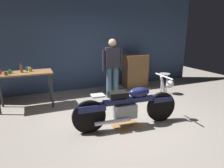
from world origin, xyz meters
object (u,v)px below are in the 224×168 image
Objects in this scene: motorcycle at (128,105)px; mug_yellow_tall at (30,69)px; mug_red_diner at (0,72)px; mug_brown_stoneware at (6,73)px; person_standing at (112,66)px; mug_blue_enamel at (27,69)px; shop_stool at (164,78)px; bottle at (21,69)px; wooden_dresser at (135,71)px; mug_green_speckled at (10,72)px.

mug_yellow_tall is at bearing 135.25° from motorcycle.
mug_brown_stoneware reaches higher than mug_red_diner.
person_standing is 2.22m from mug_blue_enamel.
mug_brown_stoneware reaches higher than shop_stool.
bottle is (-0.13, -0.17, 0.05)m from mug_blue_enamel.
shop_stool is at bearing -6.51° from bottle.
mug_blue_enamel is at bearing 115.33° from mug_yellow_tall.
wooden_dresser is 10.73× the size of mug_brown_stoneware.
mug_blue_enamel is (0.60, 0.17, 0.01)m from mug_red_diner.
bottle is (0.25, 0.05, 0.05)m from mug_green_speckled.
shop_stool is at bearing 40.33° from motorcycle.
mug_green_speckled is 1.01× the size of mug_brown_stoneware.
shop_stool is 3.78m from mug_yellow_tall.
mug_red_diner is at bearing 174.11° from shop_stool.
wooden_dresser is 4.56× the size of bottle.
motorcycle is 20.36× the size of mug_blue_enamel.
wooden_dresser is at bearing 12.11° from mug_brown_stoneware.
bottle is at bearing 8.05° from person_standing.
bottle is at bearing 138.96° from motorcycle.
mug_blue_enamel is 0.45× the size of bottle.
mug_green_speckled is 0.45m from mug_yellow_tall.
wooden_dresser reaches higher than mug_yellow_tall.
person_standing reaches higher than mug_green_speckled.
person_standing reaches higher than motorcycle.
shop_stool is at bearing -7.65° from mug_yellow_tall.
mug_red_diner is 0.25m from mug_brown_stoneware.
person_standing is 2.33m from bottle.
motorcycle is at bearing -38.74° from mug_red_diner.
wooden_dresser is at bearing 8.83° from mug_red_diner.
mug_red_diner is (-4.37, 0.45, 0.44)m from shop_stool.
mug_brown_stoneware is (-3.81, -0.82, 0.40)m from wooden_dresser.
mug_yellow_tall is at bearing 6.35° from person_standing.
wooden_dresser is (1.57, 2.53, 0.10)m from motorcycle.
bottle is at bearing -0.66° from mug_red_diner.
mug_blue_enamel reaches higher than motorcycle.
mug_yellow_tall reaches higher than shop_stool.
mug_yellow_tall is 0.20m from bottle.
person_standing is 16.20× the size of mug_green_speckled.
mug_yellow_tall reaches higher than mug_blue_enamel.
person_standing is (0.41, 1.79, 0.48)m from motorcycle.
shop_stool is 4.19m from mug_green_speckled.
mug_yellow_tall reaches higher than mug_green_speckled.
mug_red_diner is at bearing -175.76° from mug_yellow_tall.
wooden_dresser is at bearing 61.99° from motorcycle.
mug_green_speckled is (-4.15, 0.40, 0.45)m from shop_stool.
bottle reaches higher than mug_red_diner.
mug_blue_enamel is at bearing 39.43° from mug_brown_stoneware.
shop_stool is at bearing -69.00° from wooden_dresser.
mug_yellow_tall is at bearing 172.35° from shop_stool.
person_standing is at bearing 80.92° from motorcycle.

